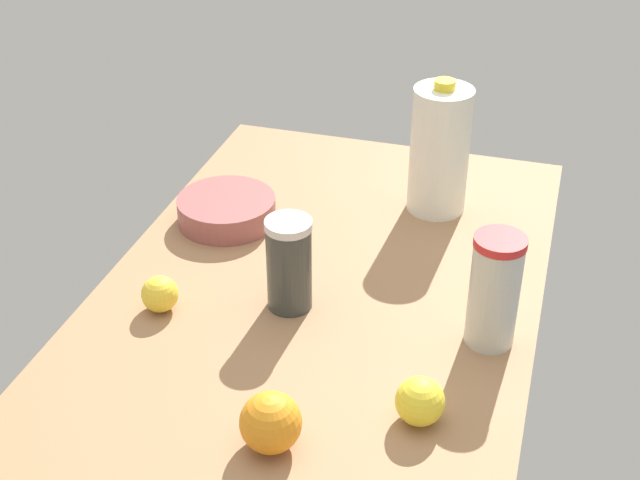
# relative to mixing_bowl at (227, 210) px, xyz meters

# --- Properties ---
(countertop) EXTENTS (1.20, 0.76, 0.03)m
(countertop) POSITION_rel_mixing_bowl_xyz_m (-0.17, -0.24, -0.04)
(countertop) COLOR #9F744E
(countertop) RESTS_ON ground
(mixing_bowl) EXTENTS (0.19, 0.19, 0.05)m
(mixing_bowl) POSITION_rel_mixing_bowl_xyz_m (0.00, 0.00, 0.00)
(mixing_bowl) COLOR #9B5452
(mixing_bowl) RESTS_ON countertop
(tumbler_cup) EXTENTS (0.08, 0.08, 0.20)m
(tumbler_cup) POSITION_rel_mixing_bowl_xyz_m (-0.23, -0.55, 0.07)
(tumbler_cup) COLOR silver
(tumbler_cup) RESTS_ON countertop
(milk_jug) EXTENTS (0.12, 0.12, 0.28)m
(milk_jug) POSITION_rel_mixing_bowl_xyz_m (0.17, -0.39, 0.10)
(milk_jug) COLOR white
(milk_jug) RESTS_ON countertop
(shaker_bottle) EXTENTS (0.08, 0.08, 0.17)m
(shaker_bottle) POSITION_rel_mixing_bowl_xyz_m (-0.23, -0.21, 0.06)
(shaker_bottle) COLOR #363B38
(shaker_bottle) RESTS_ON countertop
(orange_loose) EXTENTS (0.09, 0.09, 0.09)m
(orange_loose) POSITION_rel_mixing_bowl_xyz_m (-0.55, -0.29, 0.02)
(orange_loose) COLOR orange
(orange_loose) RESTS_ON countertop
(lemon_far_back) EXTENTS (0.06, 0.06, 0.06)m
(lemon_far_back) POSITION_rel_mixing_bowl_xyz_m (-0.30, -0.00, 0.01)
(lemon_far_back) COLOR yellow
(lemon_far_back) RESTS_ON countertop
(lemon_by_jug) EXTENTS (0.07, 0.07, 0.07)m
(lemon_by_jug) POSITION_rel_mixing_bowl_xyz_m (-0.44, -0.47, 0.01)
(lemon_by_jug) COLOR yellow
(lemon_by_jug) RESTS_ON countertop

